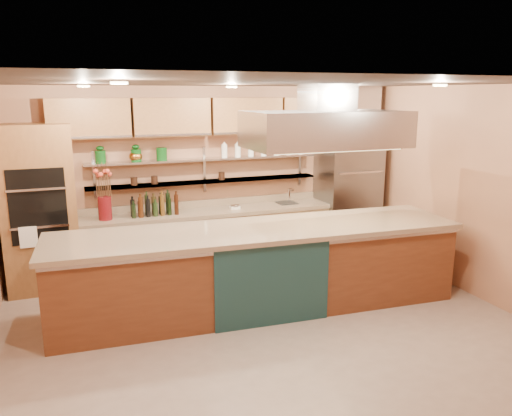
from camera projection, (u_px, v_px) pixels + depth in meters
name	position (u px, v px, depth m)	size (l,w,h in m)	color
floor	(265.00, 326.00, 5.92)	(6.00, 5.00, 0.02)	gray
ceiling	(266.00, 83.00, 5.29)	(6.00, 5.00, 0.02)	black
wall_back	(207.00, 177.00, 7.88)	(6.00, 0.04, 2.80)	#B37954
wall_front	(405.00, 291.00, 3.32)	(6.00, 0.04, 2.80)	#B37954
wall_right	(475.00, 193.00, 6.63)	(0.04, 5.00, 2.80)	#B37954
oven_stack	(40.00, 209.00, 6.80)	(0.95, 0.64, 2.30)	#976236
refrigerator	(348.00, 193.00, 8.44)	(0.95, 0.72, 2.10)	slate
back_counter	(210.00, 239.00, 7.80)	(3.84, 0.64, 0.93)	tan
wall_shelf_lower	(206.00, 182.00, 7.75)	(3.60, 0.26, 0.03)	#B1B3B9
wall_shelf_upper	(206.00, 159.00, 7.68)	(3.60, 0.26, 0.03)	#B1B3B9
upper_cabinets	(209.00, 116.00, 7.50)	(4.60, 0.36, 0.55)	#976236
range_hood	(326.00, 129.00, 6.25)	(2.00, 1.00, 0.45)	#B1B3B9
ceiling_downlights	(260.00, 86.00, 5.47)	(4.00, 2.80, 0.02)	#FFE5A5
island	(259.00, 268.00, 6.32)	(5.04, 1.09, 1.05)	brown
flower_vase	(105.00, 208.00, 7.08)	(0.19, 0.19, 0.33)	#5E0E12
oil_bottle_cluster	(155.00, 208.00, 7.33)	(0.74, 0.21, 0.24)	black
kitchen_scale	(235.00, 206.00, 7.77)	(0.14, 0.11, 0.08)	white
bar_faucet	(289.00, 196.00, 8.18)	(0.03, 0.03, 0.24)	white
copper_kettle	(135.00, 156.00, 7.29)	(0.19, 0.19, 0.15)	#BC752B
green_canister	(162.00, 154.00, 7.42)	(0.16, 0.16, 0.19)	#0E4313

